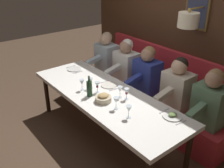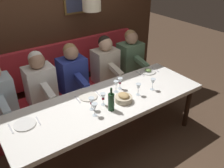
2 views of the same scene
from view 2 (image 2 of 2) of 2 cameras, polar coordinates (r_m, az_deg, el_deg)
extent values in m
plane|color=#4C3828|center=(3.53, -0.89, -13.89)|extent=(12.00, 12.00, 0.00)
cube|color=white|center=(3.09, -0.99, -4.30)|extent=(0.90, 2.62, 0.06)
cylinder|color=black|center=(3.81, 17.44, -5.26)|extent=(0.07, 0.07, 0.68)
cylinder|color=black|center=(4.18, 10.10, -0.91)|extent=(0.07, 0.07, 0.68)
cylinder|color=black|center=(3.25, -23.18, -13.47)|extent=(0.07, 0.07, 0.68)
cube|color=red|center=(4.00, -8.16, -4.20)|extent=(0.52, 2.82, 0.45)
cube|color=#422819|center=(4.00, -13.54, 14.62)|extent=(0.10, 4.02, 2.90)
cube|color=red|center=(4.14, -11.95, 5.30)|extent=(0.10, 2.82, 0.64)
cylinder|color=beige|center=(3.79, -4.86, 18.38)|extent=(0.28, 0.28, 0.20)
cube|color=#567A5B|center=(4.28, 4.28, 6.10)|extent=(0.30, 0.40, 0.56)
sphere|color=#A37A60|center=(4.13, 4.65, 10.83)|extent=(0.22, 0.22, 0.22)
sphere|color=#937047|center=(4.14, 4.40, 11.35)|extent=(0.20, 0.20, 0.20)
cube|color=#567A5B|center=(4.06, 6.88, 5.25)|extent=(0.33, 0.09, 0.14)
cube|color=beige|center=(3.99, -1.62, 4.37)|extent=(0.30, 0.40, 0.56)
sphere|color=#D1A889|center=(3.83, -1.53, 9.40)|extent=(0.22, 0.22, 0.22)
sphere|color=black|center=(3.84, -1.79, 9.96)|extent=(0.20, 0.20, 0.20)
cube|color=beige|center=(3.76, 0.84, 3.38)|extent=(0.33, 0.09, 0.14)
cube|color=#283893|center=(3.73, -9.34, 2.03)|extent=(0.30, 0.40, 0.56)
sphere|color=#A37A60|center=(3.56, -9.69, 7.33)|extent=(0.22, 0.22, 0.22)
sphere|color=#937047|center=(3.57, -9.95, 7.93)|extent=(0.20, 0.20, 0.20)
cube|color=#283893|center=(3.48, -7.23, 0.82)|extent=(0.33, 0.09, 0.14)
cube|color=white|center=(3.57, -16.60, -0.20)|extent=(0.30, 0.40, 0.56)
sphere|color=#A37A60|center=(3.39, -17.39, 5.22)|extent=(0.22, 0.22, 0.22)
sphere|color=silver|center=(3.40, -17.64, 5.86)|extent=(0.20, 0.20, 0.20)
cube|color=white|center=(3.31, -14.94, -1.65)|extent=(0.33, 0.09, 0.14)
cube|color=silver|center=(3.21, -24.34, -4.60)|extent=(0.33, 0.09, 0.14)
cylinder|color=silver|center=(3.80, 8.49, 2.93)|extent=(0.24, 0.24, 0.01)
ellipsoid|color=#668447|center=(3.79, 8.52, 3.27)|extent=(0.11, 0.09, 0.04)
cube|color=silver|center=(3.88, 10.26, 3.31)|extent=(0.17, 0.03, 0.01)
cube|color=silver|center=(3.72, 6.64, 2.43)|extent=(0.18, 0.02, 0.01)
cylinder|color=silver|center=(3.14, -5.68, -2.97)|extent=(0.24, 0.24, 0.01)
cube|color=silver|center=(3.19, -3.24, -2.38)|extent=(0.17, 0.03, 0.01)
cube|color=silver|center=(3.11, -8.17, -3.68)|extent=(0.18, 0.03, 0.01)
cylinder|color=silver|center=(2.84, -19.97, -8.99)|extent=(0.24, 0.24, 0.01)
cube|color=silver|center=(2.85, -17.06, -8.34)|extent=(0.17, 0.03, 0.01)
cube|color=silver|center=(2.84, -22.87, -9.73)|extent=(0.18, 0.02, 0.01)
cylinder|color=silver|center=(3.20, 6.15, -2.50)|extent=(0.06, 0.06, 0.00)
cylinder|color=silver|center=(3.18, 6.19, -1.90)|extent=(0.01, 0.01, 0.07)
cone|color=silver|center=(3.14, 6.27, -0.65)|extent=(0.07, 0.07, 0.08)
cylinder|color=silver|center=(2.99, -2.09, -4.88)|extent=(0.06, 0.06, 0.00)
cylinder|color=silver|center=(2.97, -2.10, -4.25)|extent=(0.01, 0.01, 0.07)
cone|color=silver|center=(2.92, -2.13, -2.95)|extent=(0.07, 0.07, 0.08)
cylinder|color=maroon|center=(2.94, -2.12, -3.44)|extent=(0.03, 0.03, 0.03)
cylinder|color=silver|center=(3.34, 9.51, -1.25)|extent=(0.06, 0.06, 0.00)
cylinder|color=silver|center=(3.32, 9.56, -0.66)|extent=(0.01, 0.01, 0.07)
cone|color=silver|center=(3.28, 9.68, 0.55)|extent=(0.07, 0.07, 0.08)
cylinder|color=silver|center=(3.32, 1.88, -1.07)|extent=(0.06, 0.06, 0.00)
cylinder|color=silver|center=(3.30, 1.89, -0.48)|extent=(0.01, 0.01, 0.07)
cone|color=silver|center=(3.26, 1.91, 0.74)|extent=(0.07, 0.07, 0.08)
cylinder|color=maroon|center=(3.27, 1.90, 0.29)|extent=(0.03, 0.03, 0.03)
cylinder|color=silver|center=(2.82, -4.04, -7.39)|extent=(0.06, 0.06, 0.00)
cylinder|color=silver|center=(2.79, -4.07, -6.74)|extent=(0.01, 0.01, 0.07)
cone|color=silver|center=(2.75, -4.13, -5.40)|extent=(0.07, 0.07, 0.08)
cylinder|color=silver|center=(3.24, 0.95, -1.80)|extent=(0.06, 0.06, 0.00)
cylinder|color=silver|center=(3.22, 0.96, -1.21)|extent=(0.01, 0.01, 0.07)
cone|color=silver|center=(3.18, 0.97, 0.03)|extent=(0.07, 0.07, 0.08)
cylinder|color=silver|center=(2.92, -4.78, -5.95)|extent=(0.06, 0.06, 0.00)
cylinder|color=silver|center=(2.89, -4.81, -5.31)|extent=(0.01, 0.01, 0.07)
cone|color=silver|center=(2.85, -4.88, -3.99)|extent=(0.07, 0.07, 0.08)
cylinder|color=maroon|center=(2.87, -4.85, -4.55)|extent=(0.03, 0.03, 0.02)
cylinder|color=#19381E|center=(2.84, -0.19, -4.31)|extent=(0.08, 0.08, 0.22)
cylinder|color=#19381E|center=(2.76, -0.20, -1.72)|extent=(0.03, 0.03, 0.08)
cylinder|color=beige|center=(3.03, 2.77, -3.54)|extent=(0.22, 0.22, 0.07)
ellipsoid|color=tan|center=(3.01, 2.79, -2.74)|extent=(0.15, 0.13, 0.06)
camera|label=1|loc=(3.94, 54.78, 18.27)|focal=40.57mm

